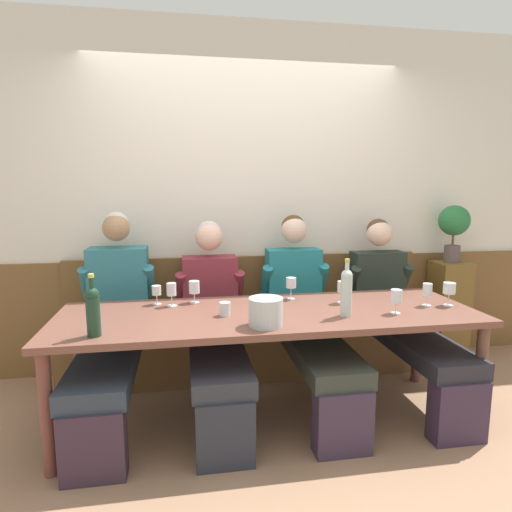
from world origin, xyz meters
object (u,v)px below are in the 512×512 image
person_center_right_seat (214,317)px  wine_glass_mid_left (291,284)px  ice_bucket (266,312)px  wine_glass_left_end (194,288)px  person_right_seat (399,310)px  water_tumbler_center (225,309)px  dining_table (269,322)px  wine_glass_near_bucket (171,290)px  wine_bottle_clear_water (346,291)px  wine_glass_center_rear (343,288)px  potted_plant (454,225)px  wall_bench (251,339)px  wine_glass_by_bottle (449,289)px  wine_bottle_amber_mid (93,310)px  wine_glass_mid_right (396,297)px  person_left_seat (113,317)px  wine_glass_center_front (157,291)px  wine_glass_right_end (427,291)px  person_center_left_seat (306,312)px

person_center_right_seat → wine_glass_mid_left: person_center_right_seat is taller
ice_bucket → wine_glass_left_end: bearing=124.0°
person_right_seat → water_tumbler_center: size_ratio=15.96×
dining_table → wine_glass_near_bucket: wine_glass_near_bucket is taller
person_right_seat → wine_bottle_clear_water: (-0.62, -0.49, 0.29)m
wine_glass_center_rear → potted_plant: potted_plant is taller
wall_bench → ice_bucket: size_ratio=15.07×
wine_glass_by_bottle → wine_glass_left_end: 1.69m
wine_bottle_amber_mid → wine_glass_near_bucket: (0.39, 0.53, -0.04)m
wine_glass_mid_right → person_left_seat: bearing=163.1°
dining_table → wine_glass_center_front: 0.78m
wall_bench → wine_glass_left_end: (-0.46, -0.44, 0.55)m
wall_bench → dining_table: bearing=-90.0°
wine_glass_center_rear → wine_glass_mid_right: size_ratio=0.99×
potted_plant → wine_glass_near_bucket: bearing=-167.2°
wine_glass_right_end → wine_glass_by_bottle: bearing=-8.5°
wine_bottle_clear_water → wine_glass_near_bucket: wine_bottle_clear_water is taller
wine_glass_left_end → wine_glass_center_rear: bearing=-10.0°
person_center_left_seat → wine_glass_center_front: bearing=-177.5°
dining_table → person_center_right_seat: size_ratio=1.97×
ice_bucket → wine_glass_right_end: bearing=11.8°
person_right_seat → person_center_left_seat: bearing=178.6°
dining_table → person_center_left_seat: (0.34, 0.34, -0.05)m
wine_glass_by_bottle → ice_bucket: bearing=-170.5°
wine_glass_center_rear → wine_glass_left_end: 1.00m
wine_bottle_amber_mid → wine_glass_center_rear: bearing=15.2°
wall_bench → person_center_right_seat: (-0.33, -0.39, 0.32)m
wine_glass_center_rear → dining_table: bearing=-167.3°
person_right_seat → potted_plant: (0.70, 0.45, 0.59)m
wine_glass_mid_left → wine_glass_by_bottle: wine_glass_by_bottle is taller
wall_bench → wine_glass_right_end: wall_bench is taller
wall_bench → wine_bottle_clear_water: wine_bottle_clear_water is taller
person_center_right_seat → wine_glass_center_front: (-0.38, -0.05, 0.21)m
ice_bucket → wine_glass_mid_left: size_ratio=1.27×
wine_glass_mid_left → wine_glass_left_end: wine_glass_mid_left is taller
person_center_right_seat → wine_glass_by_bottle: bearing=-14.8°
wall_bench → wine_bottle_clear_water: bearing=-64.3°
wine_bottle_clear_water → wine_glass_near_bucket: size_ratio=2.28×
person_left_seat → wine_glass_right_end: bearing=-11.2°
water_tumbler_center → wine_glass_near_bucket: bearing=140.0°
wine_bottle_clear_water → water_tumbler_center: 0.74m
water_tumbler_center → potted_plant: 2.24m
wine_glass_left_end → wine_glass_center_front: bearing=-179.4°
wine_bottle_amber_mid → wine_glass_mid_right: bearing=4.0°
wine_glass_right_end → wine_glass_left_end: bearing=167.6°
wine_glass_right_end → water_tumbler_center: 1.34m
person_center_left_seat → wine_glass_right_end: size_ratio=8.84×
person_center_left_seat → wine_glass_center_front: (-1.05, -0.04, 0.21)m
dining_table → wine_bottle_clear_water: wine_bottle_clear_water is taller
person_left_seat → water_tumbler_center: bearing=-29.4°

